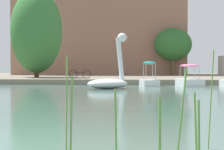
{
  "coord_description": "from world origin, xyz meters",
  "views": [
    {
      "loc": [
        1.67,
        -6.46,
        1.26
      ],
      "look_at": [
        -0.39,
        17.87,
        0.76
      ],
      "focal_mm": 64.76,
      "sensor_mm": 36.0,
      "label": 1
    }
  ],
  "objects_px": {
    "pedal_boat_pink": "(189,80)",
    "tree_broadleaf_left": "(173,45)",
    "tree_willow_overhanging": "(36,31)",
    "swan_boat": "(110,78)",
    "bicycle_parked": "(80,74)",
    "pedal_boat_teal": "(149,80)"
  },
  "relations": [
    {
      "from": "pedal_boat_pink",
      "to": "tree_broadleaf_left",
      "type": "xyz_separation_m",
      "value": [
        -0.02,
        15.86,
        3.13
      ]
    },
    {
      "from": "tree_willow_overhanging",
      "to": "swan_boat",
      "type": "bearing_deg",
      "value": -55.31
    },
    {
      "from": "tree_willow_overhanging",
      "to": "bicycle_parked",
      "type": "bearing_deg",
      "value": -35.37
    },
    {
      "from": "bicycle_parked",
      "to": "tree_willow_overhanging",
      "type": "bearing_deg",
      "value": 144.63
    },
    {
      "from": "tree_broadleaf_left",
      "to": "pedal_boat_teal",
      "type": "bearing_deg",
      "value": -99.24
    },
    {
      "from": "swan_boat",
      "to": "bicycle_parked",
      "type": "distance_m",
      "value": 7.91
    },
    {
      "from": "pedal_boat_teal",
      "to": "tree_willow_overhanging",
      "type": "xyz_separation_m",
      "value": [
        -9.42,
        6.93,
        3.83
      ]
    },
    {
      "from": "swan_boat",
      "to": "pedal_boat_teal",
      "type": "relative_size",
      "value": 1.58
    },
    {
      "from": "pedal_boat_teal",
      "to": "tree_broadleaf_left",
      "type": "xyz_separation_m",
      "value": [
        2.56,
        15.74,
        3.13
      ]
    },
    {
      "from": "pedal_boat_teal",
      "to": "pedal_boat_pink",
      "type": "bearing_deg",
      "value": -2.7
    },
    {
      "from": "swan_boat",
      "to": "bicycle_parked",
      "type": "xyz_separation_m",
      "value": [
        -2.95,
        7.33,
        0.09
      ]
    },
    {
      "from": "tree_broadleaf_left",
      "to": "bicycle_parked",
      "type": "distance_m",
      "value": 14.41
    },
    {
      "from": "pedal_boat_teal",
      "to": "bicycle_parked",
      "type": "bearing_deg",
      "value": 142.91
    },
    {
      "from": "pedal_boat_teal",
      "to": "tree_willow_overhanging",
      "type": "height_order",
      "value": "tree_willow_overhanging"
    },
    {
      "from": "swan_boat",
      "to": "tree_broadleaf_left",
      "type": "relative_size",
      "value": 0.66
    },
    {
      "from": "bicycle_parked",
      "to": "tree_broadleaf_left",
      "type": "bearing_deg",
      "value": 56.51
    },
    {
      "from": "tree_willow_overhanging",
      "to": "pedal_boat_pink",
      "type": "bearing_deg",
      "value": -30.43
    },
    {
      "from": "tree_broadleaf_left",
      "to": "pedal_boat_pink",
      "type": "bearing_deg",
      "value": -89.91
    },
    {
      "from": "pedal_boat_pink",
      "to": "tree_willow_overhanging",
      "type": "bearing_deg",
      "value": 149.57
    },
    {
      "from": "pedal_boat_pink",
      "to": "tree_broadleaf_left",
      "type": "relative_size",
      "value": 0.51
    },
    {
      "from": "bicycle_parked",
      "to": "pedal_boat_pink",
      "type": "bearing_deg",
      "value": -27.56
    },
    {
      "from": "pedal_boat_pink",
      "to": "swan_boat",
      "type": "bearing_deg",
      "value": -146.23
    }
  ]
}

